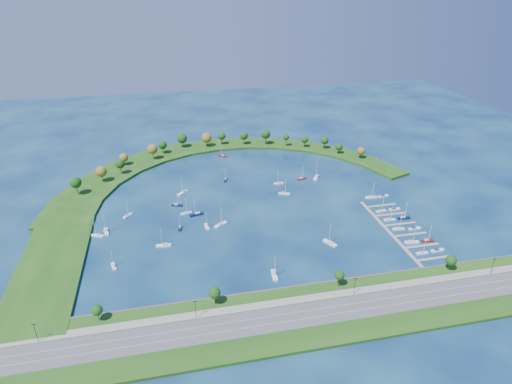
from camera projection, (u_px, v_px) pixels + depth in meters
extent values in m
plane|color=#081C47|center=(251.00, 200.00, 314.42)|extent=(700.00, 700.00, 0.00)
cube|color=#194612|center=(303.00, 317.00, 205.73)|extent=(420.00, 42.00, 1.60)
cube|color=#474442|center=(290.00, 288.00, 224.47)|extent=(420.00, 1.20, 1.80)
cube|color=#515154|center=(303.00, 315.00, 205.34)|extent=(420.00, 16.00, 0.12)
cube|color=gray|center=(296.00, 300.00, 214.95)|extent=(420.00, 5.00, 0.12)
cube|color=silver|center=(304.00, 319.00, 203.12)|extent=(420.00, 0.15, 0.02)
cube|color=silver|center=(301.00, 312.00, 207.49)|extent=(420.00, 0.15, 0.02)
cylinder|color=#382314|center=(98.00, 317.00, 201.15)|extent=(0.56, 0.56, 4.90)
sphere|color=#184310|center=(97.00, 311.00, 199.59)|extent=(5.20, 5.20, 5.20)
cylinder|color=#382314|center=(215.00, 300.00, 211.48)|extent=(0.56, 0.56, 5.25)
sphere|color=#184310|center=(215.00, 293.00, 209.76)|extent=(6.00, 6.00, 6.00)
cylinder|color=#382314|center=(339.00, 282.00, 223.69)|extent=(0.56, 0.56, 5.60)
sphere|color=#184310|center=(339.00, 276.00, 221.97)|extent=(5.20, 5.20, 5.20)
cylinder|color=#382314|center=(450.00, 266.00, 236.15)|extent=(0.56, 0.56, 4.90)
sphere|color=#184310|center=(451.00, 261.00, 234.51)|extent=(6.00, 6.00, 6.00)
cylinder|color=black|center=(36.00, 333.00, 188.29)|extent=(0.24, 0.24, 10.00)
cylinder|color=black|center=(196.00, 310.00, 201.53)|extent=(0.24, 0.24, 10.00)
cylinder|color=black|center=(354.00, 287.00, 216.66)|extent=(0.24, 0.24, 10.00)
cylinder|color=black|center=(493.00, 266.00, 231.80)|extent=(0.24, 0.24, 10.00)
cube|color=#194612|center=(69.00, 212.00, 296.82)|extent=(43.73, 48.72, 2.00)
cube|color=#194612|center=(87.00, 192.00, 324.32)|extent=(50.23, 54.30, 2.00)
cube|color=#194612|center=(110.00, 176.00, 350.72)|extent=(54.07, 56.09, 2.00)
cube|color=#194612|center=(138.00, 163.00, 374.48)|extent=(55.20, 54.07, 2.00)
cube|color=#194612|center=(167.00, 154.00, 394.23)|extent=(53.65, 48.47, 2.00)
cube|color=#194612|center=(197.00, 148.00, 408.84)|extent=(49.62, 39.75, 2.00)
cube|color=#194612|center=(228.00, 144.00, 417.44)|extent=(44.32, 29.96, 2.00)
cube|color=#194612|center=(260.00, 143.00, 419.55)|extent=(49.49, 38.05, 2.00)
cube|color=#194612|center=(291.00, 145.00, 415.05)|extent=(51.13, 44.12, 2.00)
cube|color=#194612|center=(322.00, 150.00, 404.19)|extent=(49.19, 47.96, 2.00)
cube|color=#194612|center=(352.00, 157.00, 387.60)|extent=(43.90, 49.49, 2.00)
cube|color=#194612|center=(381.00, 168.00, 366.24)|extent=(35.67, 48.74, 2.00)
cube|color=#194612|center=(53.00, 258.00, 248.44)|extent=(36.00, 130.81, 1.90)
cylinder|color=#382314|center=(77.00, 190.00, 316.99)|extent=(0.56, 0.56, 8.08)
sphere|color=#184310|center=(76.00, 183.00, 314.43)|extent=(8.33, 8.33, 8.33)
cylinder|color=#382314|center=(102.00, 178.00, 337.41)|extent=(0.56, 0.56, 6.86)
sphere|color=olive|center=(101.00, 172.00, 335.10)|extent=(8.61, 8.61, 8.61)
cylinder|color=#382314|center=(121.00, 170.00, 350.85)|extent=(0.56, 0.56, 7.10)
sphere|color=#184310|center=(120.00, 164.00, 348.58)|extent=(7.55, 7.55, 7.55)
cylinder|color=#382314|center=(124.00, 162.00, 367.78)|extent=(0.56, 0.56, 5.15)
sphere|color=olive|center=(124.00, 158.00, 365.94)|extent=(7.73, 7.73, 7.73)
cylinder|color=#382314|center=(153.00, 155.00, 378.73)|extent=(0.56, 0.56, 7.80)
sphere|color=olive|center=(152.00, 149.00, 376.19)|extent=(8.82, 8.82, 8.82)
cylinder|color=#382314|center=(163.00, 150.00, 391.78)|extent=(0.56, 0.56, 6.53)
sphere|color=#184310|center=(163.00, 145.00, 389.62)|extent=(7.83, 7.83, 7.83)
cylinder|color=#382314|center=(182.00, 144.00, 405.96)|extent=(0.56, 0.56, 6.82)
sphere|color=#184310|center=(182.00, 138.00, 403.59)|extent=(9.39, 9.39, 9.39)
cylinder|color=#382314|center=(207.00, 143.00, 408.01)|extent=(0.56, 0.56, 6.63)
sphere|color=olive|center=(207.00, 138.00, 405.67)|extent=(9.52, 9.52, 9.52)
cylinder|color=#382314|center=(222.00, 141.00, 413.07)|extent=(0.56, 0.56, 6.69)
sphere|color=#184310|center=(222.00, 136.00, 410.94)|extent=(7.10, 7.10, 7.10)
cylinder|color=#382314|center=(244.00, 141.00, 413.11)|extent=(0.56, 0.56, 6.96)
sphere|color=#184310|center=(244.00, 136.00, 410.86)|extent=(7.68, 7.68, 7.68)
cylinder|color=#382314|center=(266.00, 140.00, 412.81)|extent=(0.56, 0.56, 8.40)
sphere|color=#184310|center=(266.00, 134.00, 410.14)|extent=(8.83, 8.83, 8.83)
cylinder|color=#382314|center=(286.00, 142.00, 408.65)|extent=(0.56, 0.56, 7.68)
sphere|color=#184310|center=(286.00, 137.00, 406.43)|extent=(5.58, 5.58, 5.58)
cylinder|color=#382314|center=(304.00, 144.00, 406.55)|extent=(0.56, 0.56, 6.02)
sphere|color=#184310|center=(305.00, 140.00, 404.62)|extent=(6.49, 6.49, 6.49)
cylinder|color=#382314|center=(324.00, 145.00, 402.94)|extent=(0.56, 0.56, 6.49)
sphere|color=#184310|center=(325.00, 141.00, 400.83)|extent=(7.24, 7.24, 7.24)
cylinder|color=#382314|center=(339.00, 151.00, 391.91)|extent=(0.56, 0.56, 4.88)
sphere|color=#184310|center=(339.00, 147.00, 390.22)|extent=(6.58, 6.58, 6.58)
cylinder|color=#382314|center=(361.00, 155.00, 381.54)|extent=(0.56, 0.56, 5.43)
sphere|color=olive|center=(361.00, 151.00, 379.67)|extent=(7.26, 7.26, 7.26)
cylinder|color=gray|center=(220.00, 143.00, 413.08)|extent=(2.20, 2.20, 3.81)
cylinder|color=gray|center=(220.00, 141.00, 412.16)|extent=(2.60, 2.60, 0.30)
cube|color=gray|center=(389.00, 231.00, 275.73)|extent=(2.20, 82.00, 0.40)
cube|color=gray|center=(435.00, 258.00, 249.18)|extent=(22.00, 2.00, 0.40)
cylinder|color=#382314|center=(452.00, 256.00, 251.13)|extent=(0.36, 0.36, 1.60)
cube|color=gray|center=(422.00, 246.00, 260.72)|extent=(22.00, 2.00, 0.40)
cylinder|color=#382314|center=(439.00, 243.00, 262.67)|extent=(0.36, 0.36, 1.60)
cube|color=gray|center=(411.00, 234.00, 272.25)|extent=(22.00, 2.00, 0.40)
cylinder|color=#382314|center=(427.00, 232.00, 274.20)|extent=(0.36, 0.36, 1.60)
cube|color=gray|center=(400.00, 224.00, 283.78)|extent=(22.00, 2.00, 0.40)
cylinder|color=#382314|center=(415.00, 222.00, 285.73)|extent=(0.36, 0.36, 1.60)
cube|color=gray|center=(391.00, 214.00, 295.31)|extent=(22.00, 2.00, 0.40)
cylinder|color=#382314|center=(405.00, 212.00, 297.26)|extent=(0.36, 0.36, 1.60)
cube|color=gray|center=(382.00, 205.00, 306.85)|extent=(22.00, 2.00, 0.40)
cylinder|color=#382314|center=(396.00, 204.00, 308.80)|extent=(0.36, 0.36, 1.60)
cube|color=white|center=(330.00, 243.00, 262.92)|extent=(7.00, 9.82, 1.16)
cube|color=silver|center=(331.00, 242.00, 261.82)|extent=(3.28, 3.89, 0.81)
cylinder|color=silver|center=(330.00, 233.00, 260.26)|extent=(0.32, 0.32, 13.09)
cube|color=white|center=(207.00, 227.00, 280.55)|extent=(2.85, 8.04, 0.95)
cube|color=silver|center=(207.00, 225.00, 280.87)|extent=(1.77, 2.88, 0.66)
cylinder|color=silver|center=(207.00, 219.00, 277.42)|extent=(0.32, 0.32, 10.64)
cube|color=#0A113F|center=(180.00, 228.00, 279.10)|extent=(2.59, 6.98, 0.82)
cube|color=silver|center=(180.00, 227.00, 279.39)|extent=(1.57, 2.51, 0.57)
cylinder|color=silver|center=(180.00, 222.00, 276.37)|extent=(0.32, 0.32, 9.21)
cube|color=white|center=(274.00, 275.00, 234.53)|extent=(3.71, 9.93, 1.16)
cube|color=silver|center=(274.00, 273.00, 234.95)|extent=(2.24, 3.58, 0.82)
cylinder|color=silver|center=(275.00, 266.00, 230.65)|extent=(0.32, 0.32, 13.10)
cube|color=white|center=(164.00, 246.00, 260.60)|extent=(9.14, 2.97, 1.08)
cube|color=silver|center=(165.00, 244.00, 260.32)|extent=(3.24, 1.92, 0.76)
cylinder|color=silver|center=(161.00, 236.00, 257.53)|extent=(0.32, 0.32, 12.18)
cube|color=white|center=(284.00, 194.00, 323.21)|extent=(8.86, 4.97, 1.03)
cube|color=silver|center=(283.00, 193.00, 322.91)|extent=(3.37, 2.53, 0.72)
cylinder|color=silver|center=(285.00, 186.00, 320.33)|extent=(0.32, 0.32, 11.54)
cube|color=#0A113F|center=(226.00, 180.00, 345.39)|extent=(3.90, 7.48, 0.86)
cube|color=silver|center=(226.00, 179.00, 345.70)|extent=(2.05, 2.81, 0.61)
cylinder|color=silver|center=(225.00, 174.00, 342.50)|extent=(0.32, 0.32, 9.73)
cube|color=white|center=(106.00, 232.00, 274.57)|extent=(4.13, 9.58, 1.11)
cube|color=silver|center=(106.00, 230.00, 274.92)|extent=(2.34, 3.51, 0.78)
cylinder|color=silver|center=(105.00, 223.00, 270.91)|extent=(0.32, 0.32, 12.52)
cube|color=#0A113F|center=(196.00, 214.00, 294.81)|extent=(9.77, 4.58, 1.13)
cube|color=silver|center=(198.00, 213.00, 294.73)|extent=(3.62, 2.51, 0.79)
cylinder|color=silver|center=(195.00, 206.00, 291.43)|extent=(0.32, 0.32, 12.73)
cube|color=white|center=(183.00, 193.00, 324.34)|extent=(8.98, 8.62, 1.17)
cube|color=silver|center=(184.00, 191.00, 324.61)|extent=(3.79, 3.71, 0.82)
cylinder|color=silver|center=(182.00, 185.00, 320.57)|extent=(0.32, 0.32, 13.13)
cube|color=white|center=(114.00, 266.00, 241.99)|extent=(3.91, 7.64, 0.88)
cube|color=silver|center=(114.00, 266.00, 241.07)|extent=(2.07, 2.86, 0.62)
cylinder|color=silver|center=(112.00, 258.00, 240.03)|extent=(0.32, 0.32, 9.93)
cube|color=maroon|center=(302.00, 179.00, 347.03)|extent=(8.16, 3.78, 0.94)
cube|color=silver|center=(301.00, 178.00, 346.38)|extent=(3.01, 2.08, 0.66)
cylinder|color=silver|center=(303.00, 172.00, 344.67)|extent=(0.32, 0.32, 10.63)
cube|color=white|center=(316.00, 177.00, 349.21)|extent=(7.52, 10.01, 1.20)
cube|color=silver|center=(317.00, 176.00, 349.60)|extent=(3.47, 4.01, 0.84)
cylinder|color=silver|center=(317.00, 170.00, 345.24)|extent=(0.32, 0.32, 13.49)
cube|color=#0A113F|center=(177.00, 205.00, 306.79)|extent=(8.02, 4.40, 0.93)
cube|color=silver|center=(176.00, 204.00, 306.50)|extent=(3.04, 2.26, 0.65)
cylinder|color=silver|center=(177.00, 198.00, 304.19)|extent=(0.32, 0.32, 10.44)
cube|color=white|center=(186.00, 213.00, 296.49)|extent=(7.89, 4.16, 0.91)
cube|color=silver|center=(185.00, 213.00, 295.82)|extent=(2.97, 2.17, 0.64)
cylinder|color=silver|center=(186.00, 206.00, 294.25)|extent=(0.32, 0.32, 10.26)
cube|color=maroon|center=(222.00, 156.00, 391.30)|extent=(7.63, 6.23, 0.93)
cube|color=silver|center=(223.00, 155.00, 390.67)|extent=(3.11, 2.81, 0.65)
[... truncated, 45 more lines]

